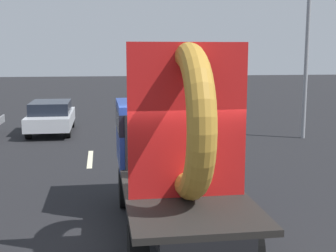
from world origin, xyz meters
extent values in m
plane|color=black|center=(0.00, 0.00, 0.00)|extent=(120.00, 120.00, 0.00)
cylinder|color=black|center=(-0.63, 1.89, 0.43)|extent=(0.28, 0.87, 0.87)
cylinder|color=black|center=(1.07, 1.89, 0.43)|extent=(0.28, 0.87, 0.87)
cylinder|color=black|center=(-0.63, -1.48, 0.43)|extent=(0.28, 0.87, 0.87)
cylinder|color=black|center=(1.07, -1.48, 0.43)|extent=(0.28, 0.87, 0.87)
cube|color=black|center=(0.22, 0.19, 0.86)|extent=(1.30, 5.38, 0.25)
cube|color=navy|center=(0.22, 1.89, 1.66)|extent=(2.00, 1.96, 1.35)
cube|color=black|center=(0.22, 1.84, 1.96)|extent=(2.02, 1.86, 0.44)
cube|color=black|center=(0.22, -0.79, 1.04)|extent=(2.00, 3.42, 0.10)
cube|color=black|center=(0.22, 0.87, 1.64)|extent=(1.80, 0.08, 1.10)
torus|color=#B7842D|center=(0.22, -0.94, 2.32)|extent=(0.43, 2.47, 2.47)
cube|color=red|center=(0.22, -0.94, 2.32)|extent=(1.90, 0.03, 2.47)
cylinder|color=black|center=(-4.02, 13.24, 0.32)|extent=(0.22, 0.63, 0.63)
cylinder|color=black|center=(-2.48, 13.24, 0.32)|extent=(0.22, 0.63, 0.63)
cylinder|color=black|center=(-4.02, 10.58, 0.32)|extent=(0.22, 0.63, 0.63)
cylinder|color=black|center=(-2.48, 10.58, 0.32)|extent=(0.22, 0.63, 0.63)
cube|color=silver|center=(-3.25, 11.91, 0.59)|extent=(1.78, 4.15, 0.54)
cube|color=black|center=(-3.25, 11.81, 1.11)|extent=(1.60, 2.33, 0.49)
cylinder|color=gray|center=(6.89, 9.14, 2.90)|extent=(0.16, 0.16, 5.79)
cube|color=beige|center=(-1.52, 6.65, 0.00)|extent=(0.16, 2.48, 0.01)
cube|color=beige|center=(1.96, 6.50, 0.00)|extent=(0.16, 2.86, 0.01)
camera|label=1|loc=(-1.12, -7.89, 3.39)|focal=48.67mm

